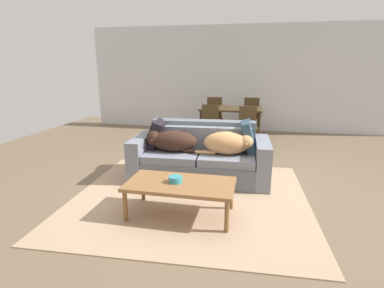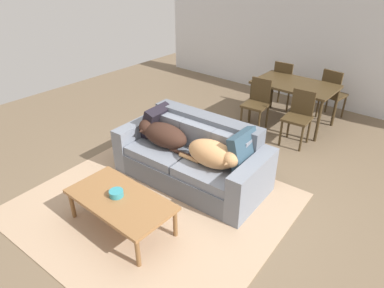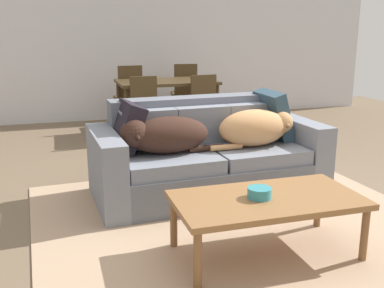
{
  "view_description": "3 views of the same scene",
  "coord_description": "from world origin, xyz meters",
  "px_view_note": "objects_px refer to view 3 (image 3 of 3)",
  "views": [
    {
      "loc": [
        0.53,
        -4.19,
        1.72
      ],
      "look_at": [
        -0.39,
        0.09,
        0.56
      ],
      "focal_mm": 28.33,
      "sensor_mm": 36.0,
      "label": 1
    },
    {
      "loc": [
        2.23,
        -2.82,
        2.78
      ],
      "look_at": [
        -0.18,
        0.05,
        0.65
      ],
      "focal_mm": 31.93,
      "sensor_mm": 36.0,
      "label": 2
    },
    {
      "loc": [
        -1.57,
        -3.58,
        1.48
      ],
      "look_at": [
        -0.48,
        0.01,
        0.52
      ],
      "focal_mm": 42.42,
      "sensor_mm": 36.0,
      "label": 3
    }
  ],
  "objects_px": {
    "dog_on_right_cushion": "(256,127)",
    "coffee_table": "(267,203)",
    "dog_on_left_cushion": "(164,135)",
    "dining_chair_near_right": "(207,104)",
    "dining_chair_far_right": "(185,90)",
    "couch": "(206,158)",
    "dining_table": "(166,85)",
    "bowl_on_coffee_table": "(259,193)",
    "throw_pillow_by_right_arm": "(273,116)",
    "dining_chair_far_left": "(129,94)",
    "dining_chair_near_left": "(146,107)",
    "throw_pillow_by_left_arm": "(126,128)"
  },
  "relations": [
    {
      "from": "dog_on_left_cushion",
      "to": "dining_chair_far_right",
      "type": "relative_size",
      "value": 0.95
    },
    {
      "from": "dog_on_right_cushion",
      "to": "throw_pillow_by_left_arm",
      "type": "xyz_separation_m",
      "value": [
        -1.15,
        0.16,
        0.03
      ]
    },
    {
      "from": "dog_on_right_cushion",
      "to": "dining_chair_near_left",
      "type": "relative_size",
      "value": 0.94
    },
    {
      "from": "dog_on_right_cushion",
      "to": "dining_chair_near_right",
      "type": "relative_size",
      "value": 0.94
    },
    {
      "from": "dog_on_right_cushion",
      "to": "dining_chair_far_left",
      "type": "xyz_separation_m",
      "value": [
        -0.64,
        3.15,
        -0.09
      ]
    },
    {
      "from": "coffee_table",
      "to": "dining_chair_near_right",
      "type": "relative_size",
      "value": 1.4
    },
    {
      "from": "dog_on_left_cushion",
      "to": "throw_pillow_by_right_arm",
      "type": "relative_size",
      "value": 1.88
    },
    {
      "from": "throw_pillow_by_right_arm",
      "to": "dining_table",
      "type": "height_order",
      "value": "throw_pillow_by_right_arm"
    },
    {
      "from": "dog_on_right_cushion",
      "to": "dining_chair_near_right",
      "type": "xyz_separation_m",
      "value": [
        0.21,
        2.0,
        -0.11
      ]
    },
    {
      "from": "dog_on_left_cushion",
      "to": "dining_chair_near_right",
      "type": "xyz_separation_m",
      "value": [
        1.07,
        2.02,
        -0.11
      ]
    },
    {
      "from": "throw_pillow_by_right_arm",
      "to": "dining_chair_near_right",
      "type": "bearing_deg",
      "value": 92.65
    },
    {
      "from": "throw_pillow_by_left_arm",
      "to": "coffee_table",
      "type": "xyz_separation_m",
      "value": [
        0.72,
        -1.29,
        -0.28
      ]
    },
    {
      "from": "dining_chair_far_left",
      "to": "dog_on_left_cushion",
      "type": "bearing_deg",
      "value": 83.16
    },
    {
      "from": "dining_table",
      "to": "dining_chair_far_right",
      "type": "bearing_deg",
      "value": 54.23
    },
    {
      "from": "throw_pillow_by_right_arm",
      "to": "coffee_table",
      "type": "bearing_deg",
      "value": -117.78
    },
    {
      "from": "dog_on_right_cushion",
      "to": "bowl_on_coffee_table",
      "type": "relative_size",
      "value": 5.21
    },
    {
      "from": "dog_on_right_cushion",
      "to": "couch",
      "type": "bearing_deg",
      "value": 158.71
    },
    {
      "from": "couch",
      "to": "dining_chair_near_left",
      "type": "distance_m",
      "value": 1.95
    },
    {
      "from": "dog_on_right_cushion",
      "to": "coffee_table",
      "type": "height_order",
      "value": "dog_on_right_cushion"
    },
    {
      "from": "coffee_table",
      "to": "bowl_on_coffee_table",
      "type": "relative_size",
      "value": 7.8
    },
    {
      "from": "throw_pillow_by_left_arm",
      "to": "dining_chair_near_right",
      "type": "relative_size",
      "value": 0.51
    },
    {
      "from": "couch",
      "to": "dining_table",
      "type": "xyz_separation_m",
      "value": [
        0.24,
        2.49,
        0.36
      ]
    },
    {
      "from": "dog_on_left_cushion",
      "to": "dining_chair_far_left",
      "type": "xyz_separation_m",
      "value": [
        0.22,
        3.17,
        -0.09
      ]
    },
    {
      "from": "dog_on_right_cushion",
      "to": "dining_chair_far_right",
      "type": "bearing_deg",
      "value": 82.38
    },
    {
      "from": "dog_on_left_cushion",
      "to": "dining_chair_near_left",
      "type": "distance_m",
      "value": 2.11
    },
    {
      "from": "throw_pillow_by_left_arm",
      "to": "throw_pillow_by_right_arm",
      "type": "xyz_separation_m",
      "value": [
        1.44,
        0.07,
        0.01
      ]
    },
    {
      "from": "dining_chair_near_right",
      "to": "dining_chair_far_right",
      "type": "distance_m",
      "value": 1.27
    },
    {
      "from": "coffee_table",
      "to": "dining_table",
      "type": "height_order",
      "value": "dining_table"
    },
    {
      "from": "dog_on_left_cushion",
      "to": "bowl_on_coffee_table",
      "type": "bearing_deg",
      "value": -74.49
    },
    {
      "from": "dining_chair_near_right",
      "to": "throw_pillow_by_left_arm",
      "type": "bearing_deg",
      "value": -131.18
    },
    {
      "from": "coffee_table",
      "to": "dining_chair_far_right",
      "type": "relative_size",
      "value": 1.3
    },
    {
      "from": "dining_chair_far_right",
      "to": "dining_chair_far_left",
      "type": "bearing_deg",
      "value": 15.11
    },
    {
      "from": "throw_pillow_by_right_arm",
      "to": "dining_chair_far_right",
      "type": "distance_m",
      "value": 3.03
    },
    {
      "from": "dog_on_left_cushion",
      "to": "bowl_on_coffee_table",
      "type": "height_order",
      "value": "dog_on_left_cushion"
    },
    {
      "from": "dining_chair_near_right",
      "to": "dining_chair_far_right",
      "type": "bearing_deg",
      "value": 82.61
    },
    {
      "from": "bowl_on_coffee_table",
      "to": "dog_on_left_cushion",
      "type": "bearing_deg",
      "value": 108.47
    },
    {
      "from": "dog_on_right_cushion",
      "to": "throw_pillow_by_right_arm",
      "type": "xyz_separation_m",
      "value": [
        0.29,
        0.24,
        0.05
      ]
    },
    {
      "from": "dog_on_right_cushion",
      "to": "throw_pillow_by_left_arm",
      "type": "relative_size",
      "value": 1.85
    },
    {
      "from": "couch",
      "to": "throw_pillow_by_right_arm",
      "type": "distance_m",
      "value": 0.8
    },
    {
      "from": "throw_pillow_by_left_arm",
      "to": "dining_chair_far_left",
      "type": "distance_m",
      "value": 3.04
    },
    {
      "from": "couch",
      "to": "dog_on_left_cushion",
      "type": "relative_size",
      "value": 2.33
    },
    {
      "from": "throw_pillow_by_right_arm",
      "to": "dining_chair_near_right",
      "type": "xyz_separation_m",
      "value": [
        -0.08,
        1.76,
        -0.16
      ]
    },
    {
      "from": "dining_table",
      "to": "dining_chair_near_right",
      "type": "height_order",
      "value": "dining_chair_near_right"
    },
    {
      "from": "dining_chair_far_left",
      "to": "coffee_table",
      "type": "bearing_deg",
      "value": 89.93
    },
    {
      "from": "dog_on_left_cushion",
      "to": "coffee_table",
      "type": "distance_m",
      "value": 1.22
    },
    {
      "from": "coffee_table",
      "to": "dining_chair_near_right",
      "type": "bearing_deg",
      "value": 78.49
    },
    {
      "from": "dog_on_right_cushion",
      "to": "coffee_table",
      "type": "relative_size",
      "value": 0.67
    },
    {
      "from": "dining_table",
      "to": "coffee_table",
      "type": "bearing_deg",
      "value": -93.66
    },
    {
      "from": "bowl_on_coffee_table",
      "to": "dining_chair_near_left",
      "type": "bearing_deg",
      "value": 91.89
    },
    {
      "from": "dining_chair_near_right",
      "to": "bowl_on_coffee_table",
      "type": "bearing_deg",
      "value": -107.25
    }
  ]
}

